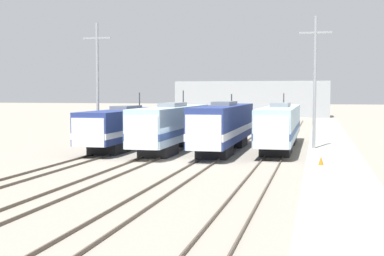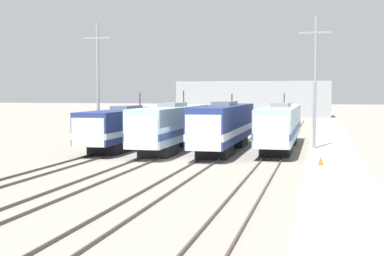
% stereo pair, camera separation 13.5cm
% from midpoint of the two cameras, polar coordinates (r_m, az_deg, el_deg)
% --- Properties ---
extents(ground_plane, '(400.00, 400.00, 0.00)m').
position_cam_midpoint_polar(ground_plane, '(39.93, -1.58, -3.57)').
color(ground_plane, gray).
extents(rail_pair_far_left, '(1.51, 120.00, 0.15)m').
position_cam_midpoint_polar(rail_pair_far_left, '(42.23, -10.67, -3.13)').
color(rail_pair_far_left, '#4C4238').
rests_on(rail_pair_far_left, ground_plane).
extents(rail_pair_center_left, '(1.51, 120.00, 0.15)m').
position_cam_midpoint_polar(rail_pair_center_left, '(40.58, -4.72, -3.36)').
color(rail_pair_center_left, '#4C4238').
rests_on(rail_pair_center_left, ground_plane).
extents(rail_pair_center_right, '(1.51, 120.00, 0.15)m').
position_cam_midpoint_polar(rail_pair_center_right, '(39.39, 1.66, -3.56)').
color(rail_pair_center_right, '#4C4238').
rests_on(rail_pair_center_right, ground_plane).
extents(rail_pair_far_right, '(1.51, 120.00, 0.15)m').
position_cam_midpoint_polar(rail_pair_far_right, '(38.72, 8.35, -3.73)').
color(rail_pair_far_right, '#4C4238').
rests_on(rail_pair_far_right, ground_plane).
extents(locomotive_far_left, '(2.96, 17.01, 5.12)m').
position_cam_midpoint_polar(locomotive_far_left, '(48.95, -7.11, 0.15)').
color(locomotive_far_left, black).
rests_on(locomotive_far_left, ground_plane).
extents(locomotive_center_left, '(2.84, 17.50, 5.31)m').
position_cam_midpoint_polar(locomotive_center_left, '(46.86, -2.14, 0.19)').
color(locomotive_center_left, '#232326').
rests_on(locomotive_center_left, ground_plane).
extents(locomotive_center_right, '(2.90, 17.71, 4.98)m').
position_cam_midpoint_polar(locomotive_center_right, '(46.19, 3.48, 0.21)').
color(locomotive_center_right, black).
rests_on(locomotive_center_right, ground_plane).
extents(locomotive_far_right, '(2.89, 20.01, 5.03)m').
position_cam_midpoint_polar(locomotive_far_right, '(49.03, 9.48, 0.28)').
color(locomotive_far_right, '#232326').
rests_on(locomotive_far_right, ground_plane).
extents(catenary_tower_left, '(2.69, 0.26, 11.50)m').
position_cam_midpoint_polar(catenary_tower_left, '(50.22, -9.93, 4.87)').
color(catenary_tower_left, gray).
rests_on(catenary_tower_left, ground_plane).
extents(catenary_tower_right, '(2.69, 0.26, 11.50)m').
position_cam_midpoint_polar(catenary_tower_right, '(46.10, 13.08, 4.93)').
color(catenary_tower_right, gray).
rests_on(catenary_tower_right, ground_plane).
extents(platform, '(4.00, 120.00, 0.42)m').
position_cam_midpoint_polar(platform, '(38.58, 15.14, -3.65)').
color(platform, '#A8A59E').
rests_on(platform, ground_plane).
extents(traffic_cone, '(0.35, 0.35, 0.57)m').
position_cam_midpoint_polar(traffic_cone, '(35.70, 13.68, -3.41)').
color(traffic_cone, orange).
rests_on(traffic_cone, platform).
extents(depot_building, '(32.45, 9.01, 7.50)m').
position_cam_midpoint_polar(depot_building, '(116.60, 6.64, 3.11)').
color(depot_building, '#9EA3A8').
rests_on(depot_building, ground_plane).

